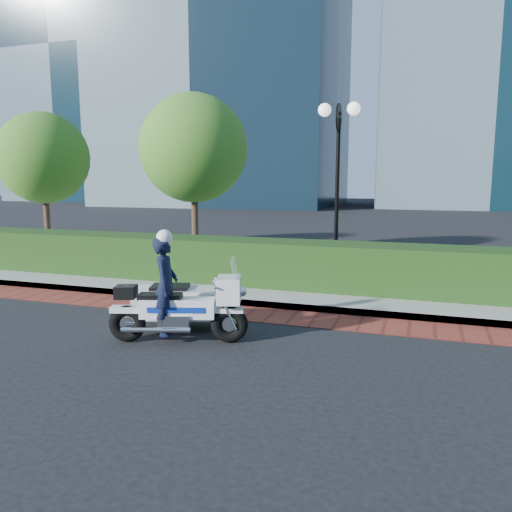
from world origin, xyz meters
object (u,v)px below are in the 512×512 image
(tree_b, at_px, (194,148))
(police_motorcycle, at_px, (176,299))
(lamppost, at_px, (338,162))
(tree_a, at_px, (43,158))

(tree_b, height_order, police_motorcycle, tree_b)
(lamppost, xyz_separation_m, tree_b, (-4.50, 1.30, 0.48))
(lamppost, distance_m, tree_a, 10.09)
(police_motorcycle, bearing_deg, lamppost, 55.34)
(tree_a, height_order, police_motorcycle, tree_a)
(tree_b, distance_m, police_motorcycle, 7.74)
(lamppost, distance_m, police_motorcycle, 6.07)
(tree_a, relative_size, tree_b, 0.94)
(lamppost, height_order, police_motorcycle, lamppost)
(tree_b, bearing_deg, lamppost, -16.11)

